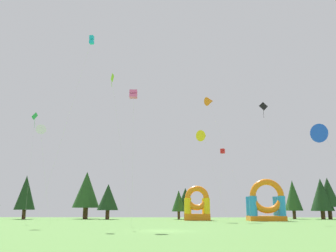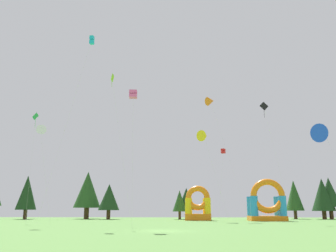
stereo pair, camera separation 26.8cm
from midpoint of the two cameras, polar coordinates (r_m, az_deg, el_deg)
The scene contains 21 objects.
ground_plane at distance 36.04m, azimuth -0.79°, elevation -16.03°, with size 120.00×120.00×0.00m, color #5B8C42.
kite_orange_delta at distance 73.14m, azimuth 6.43°, elevation 3.86°, with size 6.44×9.31×23.97m.
kite_green_diamond at distance 64.22m, azimuth -20.09°, elevation 1.22°, with size 2.20×5.02×17.41m.
kite_black_diamond at distance 60.71m, azimuth 14.49°, elevation 2.74°, with size 3.33×2.13×18.58m.
kite_pink_box at distance 42.16m, azimuth -5.60°, elevation 4.92°, with size 0.93×3.45×15.28m.
kite_cyan_box at distance 53.18m, azimuth -12.00°, elevation 12.85°, with size 6.52×1.12×25.55m.
kite_blue_delta at distance 45.50m, azimuth 22.85°, elevation -1.04°, with size 4.66×4.93×11.71m.
kite_red_box at distance 62.26m, azimuth 8.38°, elevation -3.92°, with size 1.74×2.56×11.95m.
kite_lime_diamond at distance 49.89m, azimuth -8.94°, elevation 7.13°, with size 2.29×8.54×19.62m.
kite_white_delta at distance 48.57m, azimuth -19.40°, elevation -0.74°, with size 2.59×1.78×12.31m.
kite_yellow_delta at distance 66.71m, azimuth 5.40°, elevation -1.55°, with size 5.13×4.10×16.13m.
inflatable_blue_arch at distance 68.64m, azimuth 14.94°, elevation -11.84°, with size 6.28×4.81×7.29m.
inflatable_orange_dome at distance 70.42m, azimuth 4.41°, elevation -12.59°, with size 4.75×4.62×6.31m.
tree_row_1 at distance 83.59m, azimuth -21.38°, elevation -9.64°, with size 4.24×4.24×9.01m.
tree_row_2 at distance 82.20m, azimuth -12.68°, elevation -9.66°, with size 5.79×5.79×10.02m.
tree_row_3 at distance 77.82m, azimuth -9.42°, elevation -10.88°, with size 4.38×4.38×7.14m.
tree_row_4 at distance 76.79m, azimuth 1.58°, elevation -11.60°, with size 2.91×2.91×5.85m.
tree_row_5 at distance 78.53m, azimuth 2.63°, elevation -11.30°, with size 3.66×3.66×6.42m.
tree_row_6 at distance 83.94m, azimuth 18.79°, elevation -10.21°, with size 3.79×3.79×8.12m.
tree_row_7 at distance 83.67m, azimuth 22.68°, elevation -9.84°, with size 4.70×4.70×8.34m.
tree_row_8 at distance 84.68m, azimuth 23.58°, elevation -9.46°, with size 4.45×4.45×8.54m.
Camera 1 is at (1.72, -35.94, 2.00)m, focal length 39.13 mm.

